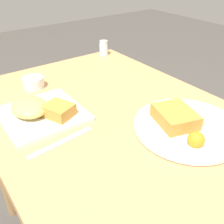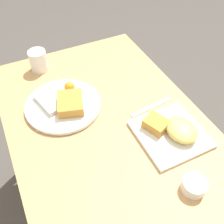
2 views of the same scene
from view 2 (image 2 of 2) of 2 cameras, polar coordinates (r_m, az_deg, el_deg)
The scene contains 8 objects.
ground_plane at distance 1.60m, azimuth -0.66°, elevation -19.24°, with size 8.00×8.00×0.00m, color #4C4742.
dining_table at distance 1.06m, azimuth -0.94°, elevation -5.50°, with size 1.08×0.72×0.71m.
menu_card at distance 1.07m, azimuth -11.60°, elevation 1.01°, with size 0.17×0.23×0.00m.
plate_square_near at distance 0.96m, azimuth 13.06°, elevation -4.07°, with size 0.23×0.23×0.06m.
plate_oval_far at distance 1.05m, azimuth -10.42°, elevation 1.85°, with size 0.30×0.30×0.05m.
sauce_ramekin at distance 0.86m, azimuth 17.44°, elevation -15.02°, with size 0.08×0.08×0.04m.
butter_knife at distance 1.06m, azimuth 8.49°, elevation 1.13°, with size 0.04×0.19×0.00m.
coffee_mug at distance 1.25m, azimuth -15.72°, elevation 10.70°, with size 0.08×0.08×0.10m.
Camera 2 is at (-0.59, 0.26, 1.46)m, focal length 42.00 mm.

